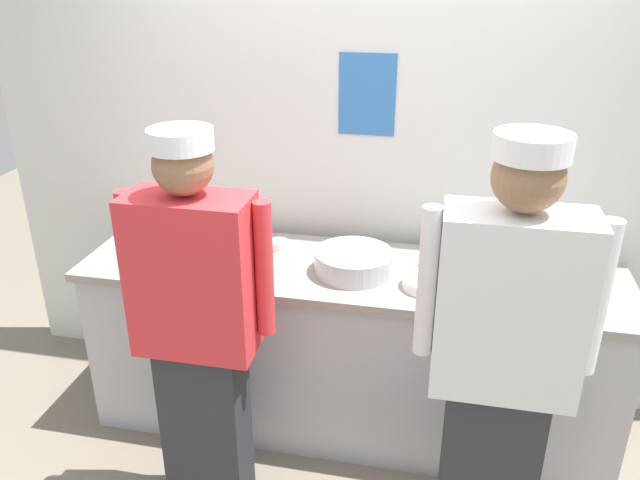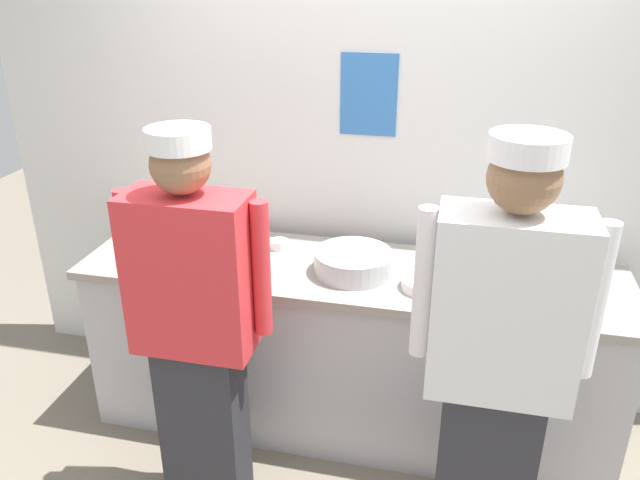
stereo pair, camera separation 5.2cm
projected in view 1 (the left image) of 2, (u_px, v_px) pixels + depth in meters
The scene contains 15 objects.
ground_plane at pixel (334, 468), 3.03m from camera, with size 9.00×9.00×0.00m, color slate.
wall_back at pixel (367, 129), 3.16m from camera, with size 4.04×0.11×2.91m.
prep_counter at pixel (348, 348), 3.16m from camera, with size 2.57×0.67×0.90m.
chef_near_left at pixel (198, 325), 2.49m from camera, with size 0.61×0.24×1.70m.
chef_center at pixel (502, 361), 2.21m from camera, with size 0.63×0.24×1.76m.
plate_stack_front at pixel (428, 283), 2.79m from camera, with size 0.23×0.23×0.05m.
plate_stack_rear at pixel (209, 257), 3.00m from camera, with size 0.22×0.22×0.07m.
mixing_bowl_steel at pixel (353, 262), 2.92m from camera, with size 0.36×0.36×0.11m, color #B7BABF.
sheet_tray at pixel (519, 282), 2.83m from camera, with size 0.50×0.33×0.02m, color #B7BABF.
squeeze_bottle_primary at pixel (161, 221), 3.29m from camera, with size 0.06×0.06×0.18m.
ramekin_red_sauce at pixel (278, 244), 3.16m from camera, with size 0.09×0.09×0.05m.
ramekin_yellow_sauce at pixel (430, 264), 2.97m from camera, with size 0.10×0.10×0.04m.
ramekin_orange_sauce at pixel (185, 241), 3.22m from camera, with size 0.09×0.09×0.04m.
deli_cup at pixel (239, 265), 2.90m from camera, with size 0.09×0.09×0.09m, color white.
chefs_knife at pixel (141, 252), 3.13m from camera, with size 0.28×0.03×0.02m.
Camera 1 is at (0.41, -2.28, 2.24)m, focal length 35.40 mm.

